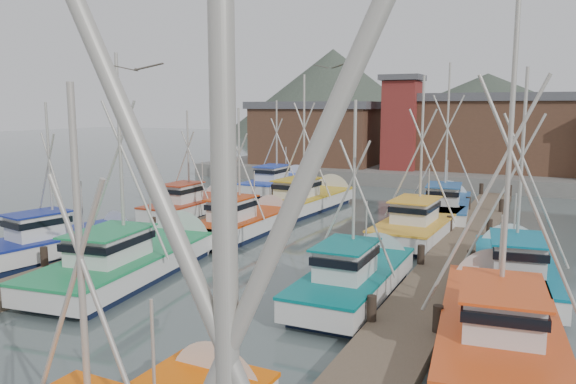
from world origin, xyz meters
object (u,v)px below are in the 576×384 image
at_px(lookout_tower, 401,122).
at_px(boat_8, 246,222).
at_px(boat_12, 309,199).
at_px(boat_4, 137,259).

xyz_separation_m(lookout_tower, boat_8, (-2.18, -24.88, -4.87)).
bearing_deg(boat_8, lookout_tower, 85.69).
bearing_deg(boat_8, boat_12, 90.17).
xyz_separation_m(boat_4, boat_8, (0.43, 8.42, -0.01)).
height_order(boat_4, boat_8, boat_4).
height_order(lookout_tower, boat_12, lookout_tower).
relative_size(boat_8, boat_12, 0.83).
bearing_deg(boat_12, boat_8, -86.48).
bearing_deg(boat_12, lookout_tower, 86.73).
distance_m(boat_4, boat_12, 16.96).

